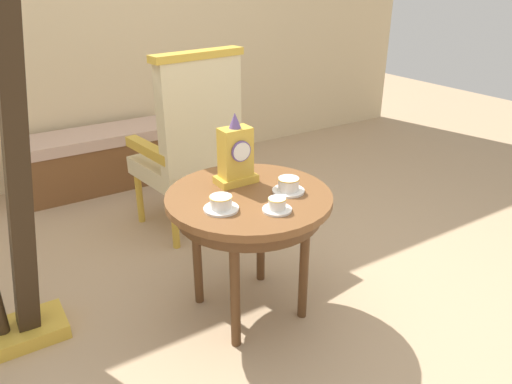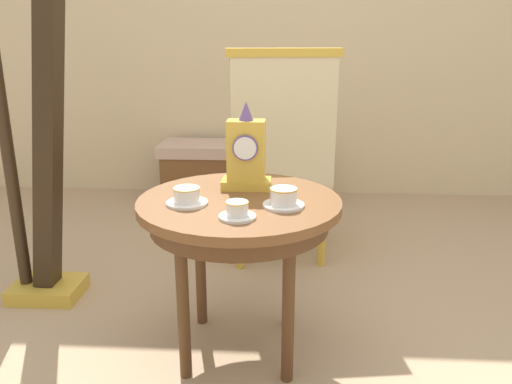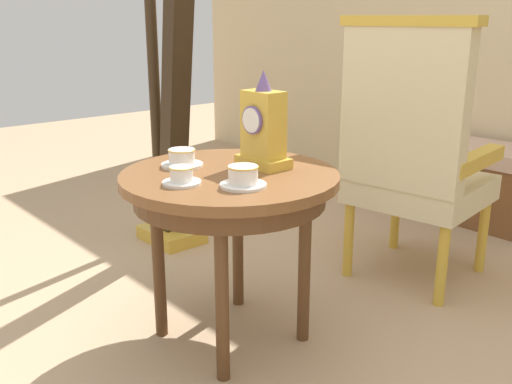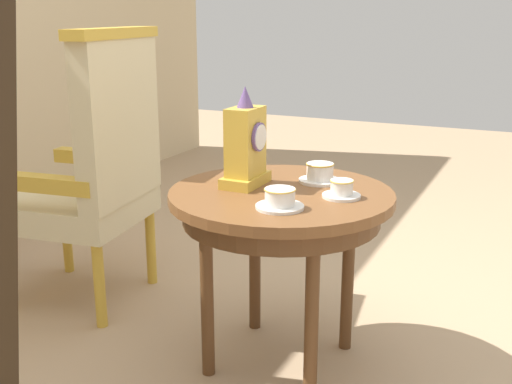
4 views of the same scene
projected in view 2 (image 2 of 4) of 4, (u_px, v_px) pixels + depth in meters
ground_plane at (264, 357)px, 1.99m from camera, size 10.00×10.00×0.00m
wall_back at (279, 6)px, 3.73m from camera, size 6.00×0.10×2.80m
side_table at (239, 218)px, 1.89m from camera, size 0.75×0.75×0.63m
teacup_left at (187, 197)px, 1.80m from camera, size 0.15×0.15×0.06m
teacup_right at (237, 211)px, 1.67m from camera, size 0.12×0.12×0.06m
teacup_center at (284, 198)px, 1.78m from camera, size 0.15×0.15×0.07m
mantel_clock at (246, 154)px, 1.96m from camera, size 0.19×0.11×0.34m
armchair at (280, 155)px, 2.71m from camera, size 0.61×0.60×1.14m
harp at (36, 145)px, 2.24m from camera, size 0.40×0.24×1.83m
window_bench at (238, 172)px, 3.80m from camera, size 1.12×0.40×0.44m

